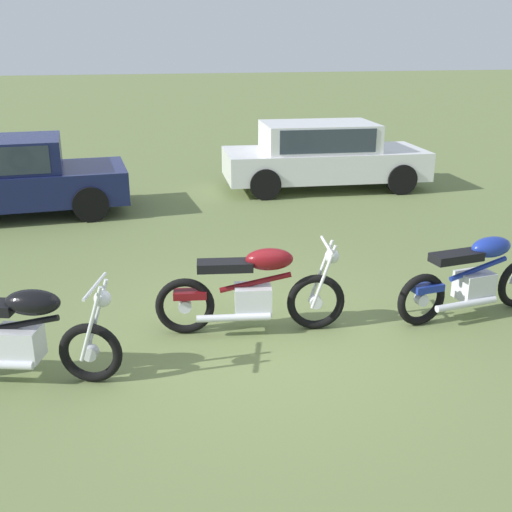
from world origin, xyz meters
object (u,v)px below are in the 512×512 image
object	(u,v)px
motorcycle_blue	(476,277)
car_white	(322,152)
motorcycle_black	(19,335)
motorcycle_maroon	(253,291)

from	to	relation	value
motorcycle_blue	car_white	size ratio (longest dim) A/B	0.45
motorcycle_black	car_white	bearing A→B (deg)	69.29
motorcycle_black	motorcycle_blue	size ratio (longest dim) A/B	0.96
motorcycle_maroon	car_white	world-z (taller)	car_white
motorcycle_black	motorcycle_maroon	xyz separation A→B (m)	(2.38, 0.47, 0.01)
car_white	motorcycle_black	bearing A→B (deg)	-123.35
motorcycle_maroon	car_white	size ratio (longest dim) A/B	0.47
motorcycle_black	motorcycle_blue	world-z (taller)	same
car_white	motorcycle_blue	bearing A→B (deg)	-89.74
motorcycle_blue	car_white	distance (m)	6.79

